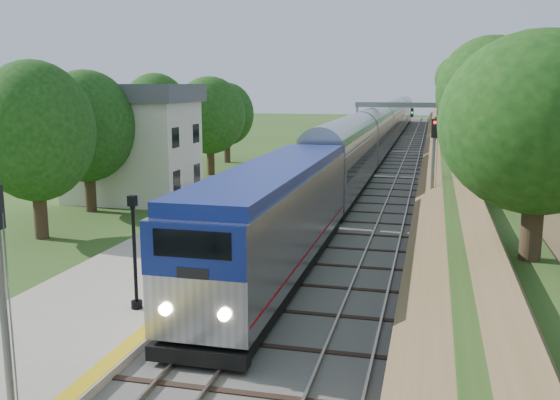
% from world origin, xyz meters
% --- Properties ---
extents(trackbed, '(9.50, 170.00, 0.28)m').
position_xyz_m(trackbed, '(2.00, 60.00, 0.07)').
color(trackbed, '#4C4944').
rests_on(trackbed, ground).
extents(platform, '(6.40, 68.00, 0.38)m').
position_xyz_m(platform, '(-5.20, 16.00, 0.19)').
color(platform, gray).
rests_on(platform, ground).
extents(yellow_stripe, '(0.55, 68.00, 0.01)m').
position_xyz_m(yellow_stripe, '(-2.35, 16.00, 0.39)').
color(yellow_stripe, gold).
rests_on(yellow_stripe, platform).
extents(embankment, '(10.64, 170.00, 11.70)m').
position_xyz_m(embankment, '(10.35, 60.00, 1.95)').
color(embankment, brown).
rests_on(embankment, ground).
extents(station_building, '(8.60, 6.60, 8.00)m').
position_xyz_m(station_building, '(-14.00, 30.00, 4.09)').
color(station_building, beige).
rests_on(station_building, ground).
extents(signal_gantry, '(8.40, 0.38, 6.20)m').
position_xyz_m(signal_gantry, '(2.47, 54.99, 4.82)').
color(signal_gantry, slate).
rests_on(signal_gantry, ground).
extents(trees_behind_platform, '(7.82, 53.32, 7.21)m').
position_xyz_m(trees_behind_platform, '(-11.17, 20.67, 4.53)').
color(trees_behind_platform, '#332316').
rests_on(trees_behind_platform, ground).
extents(train, '(3.05, 122.42, 4.49)m').
position_xyz_m(train, '(0.00, 66.06, 2.30)').
color(train, black).
rests_on(train, trackbed).
extents(lamppost_far, '(0.39, 0.39, 3.95)m').
position_xyz_m(lamppost_far, '(-3.53, 9.43, 2.14)').
color(lamppost_far, black).
rests_on(lamppost_far, platform).
extents(signal_platform, '(0.33, 0.26, 5.60)m').
position_xyz_m(signal_platform, '(-2.90, 1.99, 3.82)').
color(signal_platform, slate).
rests_on(signal_platform, platform).
extents(signal_farside, '(0.34, 0.27, 6.16)m').
position_xyz_m(signal_farside, '(6.20, 24.89, 3.88)').
color(signal_farside, slate).
rests_on(signal_farside, ground).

